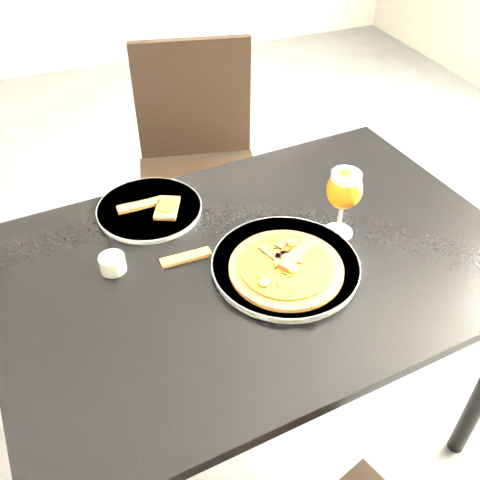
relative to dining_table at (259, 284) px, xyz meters
name	(u,v)px	position (x,y,z in m)	size (l,w,h in m)	color
ground	(216,405)	(-0.09, 0.12, -0.66)	(6.00, 6.00, 0.00)	#4A4A4D
dining_table	(259,284)	(0.00, 0.00, 0.00)	(1.26, 0.90, 0.75)	black
chair_far	(199,167)	(0.09, 0.76, -0.14)	(0.52, 0.52, 0.94)	black
plate_main	(285,265)	(0.04, -0.06, 0.10)	(0.33, 0.33, 0.02)	silver
pizza	(286,267)	(0.03, -0.08, 0.12)	(0.26, 0.26, 0.03)	brown
plate_second	(149,209)	(-0.20, 0.26, 0.10)	(0.27, 0.27, 0.01)	silver
crust_scraps	(158,207)	(-0.18, 0.25, 0.11)	(0.16, 0.11, 0.01)	brown
loose_crust	(186,257)	(-0.16, 0.06, 0.09)	(0.12, 0.03, 0.01)	brown
sauce_cup	(112,263)	(-0.33, 0.08, 0.11)	(0.06, 0.06, 0.04)	beige
beer_glass	(344,190)	(0.21, 0.01, 0.22)	(0.09, 0.09, 0.18)	white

